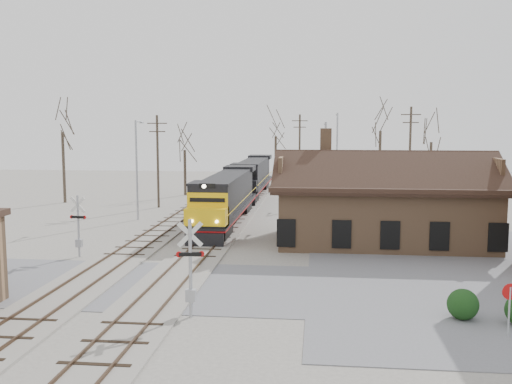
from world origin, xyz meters
The scene contains 23 objects.
ground centered at (0.00, 0.00, 0.00)m, with size 140.00×140.00×0.00m, color #A09B90.
road centered at (0.00, 0.00, 0.01)m, with size 60.00×9.00×0.03m, color slate.
parking_lot centered at (18.00, 4.00, 0.02)m, with size 22.00×26.00×0.03m, color slate.
track_main centered at (0.00, 15.00, 0.07)m, with size 3.40×90.00×0.24m.
track_siding centered at (-4.50, 15.00, 0.07)m, with size 3.40×90.00×0.24m.
depot centered at (11.99, 12.00, 2.41)m, with size 15.20×9.31×7.90m.
locomotive_lead centered at (0.00, 17.79, 2.21)m, with size 2.83×18.95×4.20m.
locomotive_trailing centered at (0.00, 37.01, 2.21)m, with size 2.83×18.95×3.98m.
crossbuck_near centered at (2.14, -4.62, 1.97)m, with size 1.19×0.35×4.22m.
crossbuck_far centered at (-7.20, 5.53, 1.82)m, with size 1.10×0.29×3.85m.
do_not_enter_sign centered at (14.83, -5.65, 1.50)m, with size 0.64×0.17×2.15m.
hedge_a centered at (13.60, -3.70, 0.66)m, with size 1.31×1.31×1.31m, color #123411.
streetlight_a centered at (-7.91, 19.48, 4.79)m, with size 0.25×2.04×8.52m.
streetlight_b centered at (8.08, 21.78, 4.72)m, with size 0.25×2.04×8.38m.
streetlight_c centered at (9.47, 33.74, 5.24)m, with size 0.25×2.04×9.39m.
utility_pole_a centered at (-8.17, 26.74, 4.76)m, with size 2.00×0.24×9.08m.
utility_pole_b centered at (5.14, 44.58, 4.93)m, with size 2.00×0.24×9.42m.
utility_pole_c centered at (16.76, 31.65, 5.21)m, with size 2.00×0.24×9.96m.
tree_a centered at (-18.95, 29.12, 8.60)m, with size 4.93×4.93×12.08m.
tree_b centered at (-7.82, 36.69, 6.09)m, with size 3.49×3.49×8.56m.
tree_c centered at (1.79, 48.87, 7.66)m, with size 4.39×4.39×10.76m.
tree_d centered at (14.64, 39.94, 8.65)m, with size 4.96×4.96×12.14m.
tree_e centered at (20.38, 39.64, 7.15)m, with size 4.10×4.10×10.05m.
Camera 1 is at (7.44, -27.73, 8.19)m, focal length 40.00 mm.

